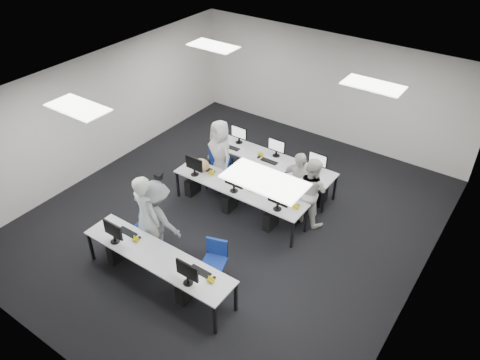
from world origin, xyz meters
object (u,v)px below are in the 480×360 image
Objects in this scene: chair_5 at (221,167)px; student_0 at (147,216)px; chair_7 at (304,200)px; student_2 at (220,153)px; student_1 at (311,191)px; chair_0 at (144,234)px; photographer at (157,218)px; desk_mid at (239,189)px; student_3 at (298,185)px; chair_6 at (250,184)px; chair_4 at (295,207)px; chair_3 at (251,190)px; desk_front at (157,257)px; chair_2 at (218,178)px; chair_1 at (214,269)px.

student_0 is at bearing -86.93° from chair_5.
student_2 reaches higher than chair_7.
student_2 is at bearing 9.16° from student_1.
photographer reaches higher than chair_0.
student_1 reaches higher than desk_mid.
student_1 is 0.33m from student_3.
chair_5 is 2.35m from student_3.
desk_mid is 3.32× the size of chair_6.
desk_mid is at bearing -151.68° from chair_7.
chair_0 is at bearing -121.31° from chair_4.
chair_7 is at bearing 11.16° from chair_6.
student_2 is 2.14m from student_3.
desk_mid is at bearing 36.76° from student_1.
chair_4 is 2.26m from student_2.
student_0 is at bearing -116.21° from chair_4.
chair_3 reaches higher than chair_0.
desk_front is 3.33m from chair_2.
student_0 reaches higher than chair_5.
chair_5 reaches higher than chair_4.
chair_2 is (0.03, 2.50, 0.02)m from chair_0.
chair_5 is at bearing 106.95° from chair_1.
student_0 is at bearing -83.99° from chair_2.
student_0 is 0.22m from photographer.
chair_2 is 2.46m from student_1.
student_3 reaches higher than chair_7.
chair_6 is at bearing 12.86° from chair_2.
student_2 is (-0.89, 0.02, 0.54)m from chair_6.
desk_mid is at bearing -74.93° from chair_6.
chair_2 is at bearing 179.69° from chair_3.
desk_mid is at bearing -134.87° from student_3.
chair_3 is 1.03× the size of chair_4.
student_2 reaches higher than student_1.
student_1 reaches higher than chair_5.
photographer is at bearing 3.69° from chair_0.
chair_2 is at bearing -84.16° from photographer.
chair_1 is 2.72m from student_3.
chair_3 is 1.56m from student_1.
chair_1 is 2.83m from chair_6.
desk_front is at bearing -100.57° from chair_4.
student_1 is (2.43, 2.65, 0.54)m from chair_0.
desk_front is at bearing -96.81° from student_3.
chair_3 is 1.18m from chair_4.
chair_6 is 1.04m from student_2.
chair_5 is 2.68m from student_1.
chair_5 reaches higher than desk_front.
chair_6 reaches higher than chair_7.
chair_4 is at bearing 25.88° from student_1.
chair_0 is 2.77m from student_2.
desk_front is 3.50m from student_3.
chair_3 is (0.97, 2.55, 0.02)m from chair_0.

